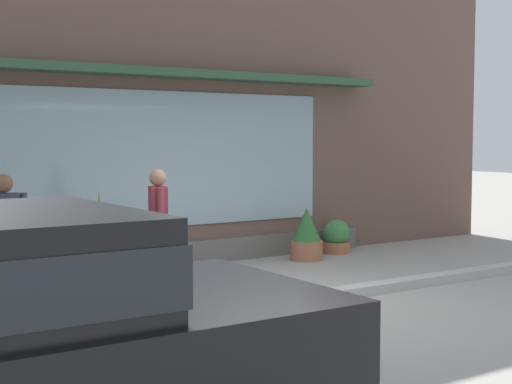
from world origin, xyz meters
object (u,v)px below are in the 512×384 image
Objects in this scene: potted_plant_window_center at (336,237)px; pedestrian_with_handbag at (158,224)px; potted_plant_window_right at (307,235)px; fire_hydrant at (97,273)px; pedestrian_passerby at (4,233)px; potted_plant_window_left at (100,237)px.

pedestrian_with_handbag is at bearing -159.62° from potted_plant_window_center.
potted_plant_window_right is at bearing -160.71° from potted_plant_window_center.
fire_hydrant is 0.53× the size of pedestrian_passerby.
pedestrian_passerby is (-1.82, 0.09, 0.01)m from pedestrian_with_handbag.
pedestrian_passerby is 2.12m from potted_plant_window_left.
potted_plant_window_left reaches higher than fire_hydrant.
pedestrian_with_handbag is 1.26× the size of potted_plant_window_left.
fire_hydrant is 1.76m from potted_plant_window_left.
pedestrian_passerby is 6.09m from potted_plant_window_center.
fire_hydrant is at bearing -160.86° from potted_plant_window_center.
potted_plant_window_center is at bearing -155.97° from pedestrian_passerby.
pedestrian_passerby reaches higher than potted_plant_window_left.
potted_plant_window_right is (4.08, 1.41, -0.02)m from fire_hydrant.
potted_plant_window_left is (0.68, 1.62, 0.18)m from fire_hydrant.
pedestrian_with_handbag reaches higher than potted_plant_window_center.
fire_hydrant is 1.45× the size of potted_plant_window_center.
potted_plant_window_left reaches higher than potted_plant_window_center.
potted_plant_window_center is 0.69× the size of potted_plant_window_right.
potted_plant_window_center is 0.93m from potted_plant_window_right.
potted_plant_window_center is at bearing 127.30° from pedestrian_with_handbag.
potted_plant_window_right reaches higher than potted_plant_window_center.
pedestrian_passerby is at bearing -76.03° from pedestrian_with_handbag.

